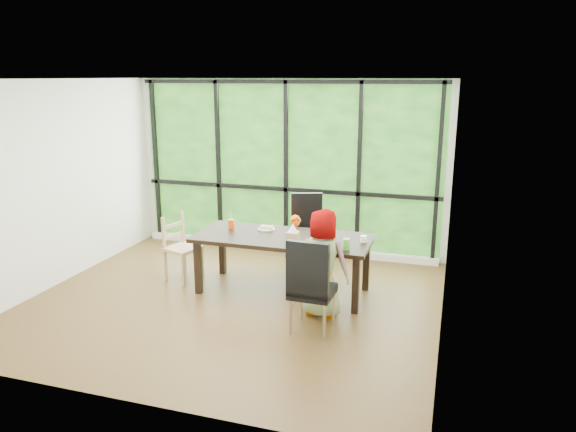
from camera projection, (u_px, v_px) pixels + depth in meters
The scene contains 23 objects.
ground at pixel (233, 302), 6.76m from camera, with size 5.00×5.00×0.00m, color black.
back_wall at pixel (287, 167), 8.50m from camera, with size 5.00×5.00×0.00m, color silver.
foliage_backdrop at pixel (287, 167), 8.48m from camera, with size 4.80×0.02×2.65m, color #174813.
window_mullions at pixel (286, 167), 8.44m from camera, with size 4.80×0.06×2.65m, color black, non-canonical shape.
window_sill at pixel (285, 247), 8.73m from camera, with size 4.80×0.12×0.10m, color silver.
dining_table at pixel (283, 264), 6.99m from camera, with size 2.24×0.96×0.75m, color black.
chair_window_leather at pixel (307, 232), 7.83m from camera, with size 0.46×0.46×1.08m, color black.
chair_interior_leather at pixel (313, 284), 5.87m from camera, with size 0.46×0.46×1.08m, color black.
chair_end_beech at pixel (183, 248), 7.39m from camera, with size 0.42×0.40×0.90m, color tan.
child_toddler at pixel (296, 246), 7.51m from camera, with size 0.32×0.21×0.88m, color #E54F0A.
child_older at pixel (323, 263), 6.24m from camera, with size 0.62×0.41×1.28m, color gray.
placemat at pixel (323, 245), 6.53m from camera, with size 0.39×0.29×0.01m, color tan.
plate_far at pixel (266, 229), 7.21m from camera, with size 0.23×0.23×0.01m, color white.
plate_near at pixel (327, 245), 6.53m from camera, with size 0.25×0.25×0.02m, color white.
orange_cup at pixel (231, 224), 7.24m from camera, with size 0.08×0.08×0.12m, color #F34902.
green_cup at pixel (346, 244), 6.36m from camera, with size 0.08×0.08×0.13m, color #52CE38.
white_mug at pixel (364, 239), 6.64m from camera, with size 0.08×0.08×0.08m, color white.
tissue_box at pixel (293, 237), 6.68m from camera, with size 0.14×0.14×0.12m, color tan.
crepe_rolls_far at pixel (266, 227), 7.20m from camera, with size 0.20×0.12×0.04m, color tan, non-canonical shape.
crepe_rolls_near at pixel (327, 243), 6.53m from camera, with size 0.05×0.12×0.04m, color tan, non-canonical shape.
straw_white at pixel (231, 217), 7.21m from camera, with size 0.01×0.01×0.20m, color white.
straw_pink at pixel (346, 235), 6.33m from camera, with size 0.01×0.01×0.20m, color pink.
tissue at pixel (293, 228), 6.65m from camera, with size 0.12×0.12×0.11m, color white.
Camera 1 is at (2.52, -5.78, 2.73)m, focal length 33.76 mm.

